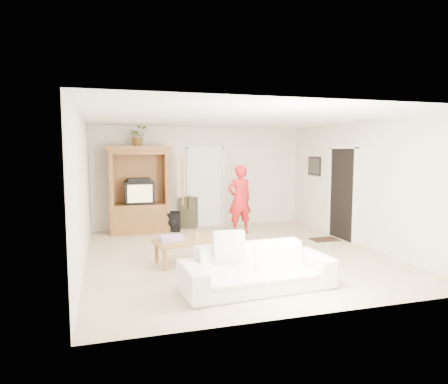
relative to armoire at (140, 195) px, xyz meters
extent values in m
plane|color=tan|center=(1.58, -2.66, -0.91)|extent=(6.00, 6.00, 0.00)
plane|color=white|center=(1.58, -2.66, 1.69)|extent=(6.00, 6.00, 0.00)
plane|color=silver|center=(1.58, 0.34, 0.39)|extent=(5.50, 0.00, 5.50)
plane|color=silver|center=(1.58, -5.66, 0.39)|extent=(5.50, 0.00, 5.50)
plane|color=silver|center=(-1.17, -2.66, 0.39)|extent=(0.00, 6.00, 6.00)
plane|color=silver|center=(4.33, -2.66, 0.39)|extent=(0.00, 6.00, 6.00)
cube|color=brown|center=(-0.02, -0.01, -0.56)|extent=(1.40, 0.60, 0.70)
cube|color=brown|center=(-0.67, -0.01, 0.39)|extent=(0.10, 0.60, 1.20)
cube|color=brown|center=(0.63, -0.01, 0.39)|extent=(0.10, 0.60, 1.20)
cube|color=brown|center=(-0.02, 0.26, 0.39)|extent=(1.40, 0.06, 1.20)
cube|color=brown|center=(-0.02, -0.01, 1.04)|extent=(1.40, 0.60, 0.10)
cube|color=brown|center=(-0.02, -0.01, 1.14)|extent=(1.52, 0.68, 0.10)
cube|color=brown|center=(0.96, -0.48, 0.39)|extent=(0.16, 0.67, 1.15)
cube|color=black|center=(-0.02, 0.02, 0.07)|extent=(0.70, 0.52, 0.55)
cube|color=tan|center=(-0.02, -0.25, 0.07)|extent=(0.58, 0.02, 0.42)
cube|color=black|center=(-0.02, -0.01, 0.38)|extent=(0.55, 0.35, 0.08)
cube|color=olive|center=(-0.02, -0.30, -0.46)|extent=(1.19, 0.03, 0.25)
cube|color=white|center=(1.73, 0.31, 0.11)|extent=(0.85, 0.05, 2.04)
cube|color=black|center=(4.30, -2.06, 0.11)|extent=(0.05, 0.90, 2.04)
cube|color=black|center=(4.31, -0.76, 0.69)|extent=(0.03, 0.60, 0.48)
cube|color=#382316|center=(3.88, -2.06, -0.90)|extent=(0.60, 0.40, 0.02)
imported|color=#4C7238|center=(-0.02, -0.03, 1.42)|extent=(0.46, 0.41, 0.46)
imported|color=red|center=(2.27, -0.86, -0.08)|extent=(0.64, 0.45, 1.65)
imported|color=white|center=(1.26, -4.61, -0.59)|extent=(2.23, 1.00, 0.64)
cube|color=olive|center=(0.58, -3.04, -0.51)|extent=(1.25, 0.81, 0.06)
cube|color=olive|center=(0.11, -3.35, -0.72)|extent=(0.07, 0.07, 0.37)
cube|color=olive|center=(0.04, -2.87, -0.72)|extent=(0.07, 0.07, 0.37)
cube|color=olive|center=(1.12, -3.20, -0.72)|extent=(0.07, 0.07, 0.37)
cube|color=olive|center=(1.04, -2.72, -0.72)|extent=(0.07, 0.07, 0.37)
cube|color=#FF54B9|center=(0.28, -3.04, -0.43)|extent=(0.39, 0.30, 0.08)
cylinder|color=tan|center=(0.74, -2.98, -0.42)|extent=(0.08, 0.08, 0.10)
camera|label=1|loc=(-0.78, -9.84, 1.09)|focal=32.00mm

